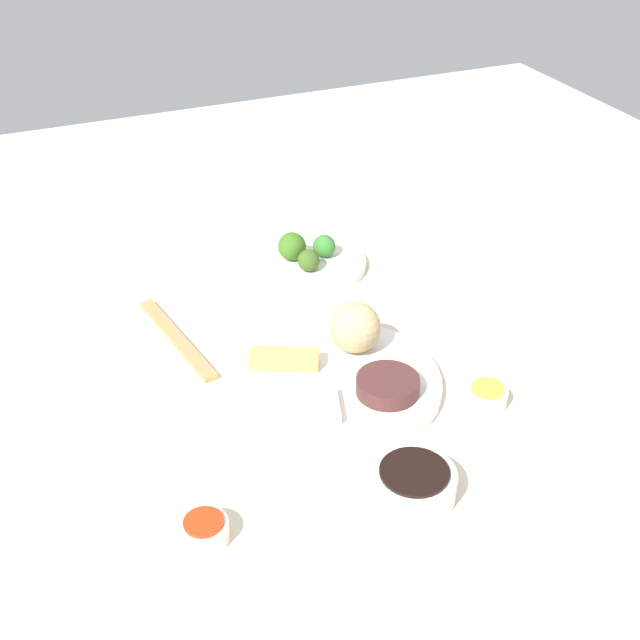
{
  "coord_description": "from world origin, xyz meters",
  "views": [
    {
      "loc": [
        -0.36,
        -0.88,
        0.73
      ],
      "look_at": [
        0.04,
        0.05,
        0.06
      ],
      "focal_mm": 47.44,
      "sensor_mm": 36.0,
      "label": 1
    }
  ],
  "objects": [
    {
      "name": "broccoli_plate",
      "position": [
        0.11,
        0.27,
        0.03
      ],
      "size": [
        0.2,
        0.2,
        0.01
      ],
      "primitive_type": "cylinder",
      "color": "white",
      "rests_on": "tabletop"
    },
    {
      "name": "crab_rangoon_wonton",
      "position": [
        -0.04,
        -0.11,
        0.04
      ],
      "size": [
        0.08,
        0.08,
        0.01
      ],
      "primitive_type": "cube",
      "rotation": [
        0.0,
        0.0,
        -0.3
      ],
      "color": "beige",
      "rests_on": "main_plate"
    },
    {
      "name": "main_plate",
      "position": [
        0.02,
        -0.05,
        0.03
      ],
      "size": [
        0.29,
        0.29,
        0.02
      ],
      "primitive_type": "cylinder",
      "color": "white",
      "rests_on": "tabletop"
    },
    {
      "name": "broccoli_floret_1",
      "position": [
        0.08,
        0.28,
        0.06
      ],
      "size": [
        0.05,
        0.05,
        0.05
      ],
      "primitive_type": "sphere",
      "color": "#36631C",
      "rests_on": "broccoli_plate"
    },
    {
      "name": "sauce_ramekin_sweet_and_sour_liquid",
      "position": [
        -0.22,
        -0.24,
        0.05
      ],
      "size": [
        0.04,
        0.04,
        0.0
      ],
      "primitive_type": "cylinder",
      "color": "red",
      "rests_on": "sauce_ramekin_sweet_and_sour"
    },
    {
      "name": "sauce_ramekin_hot_mustard",
      "position": [
        0.19,
        -0.16,
        0.03
      ],
      "size": [
        0.05,
        0.05,
        0.02
      ],
      "primitive_type": "cylinder",
      "color": "white",
      "rests_on": "tabletop"
    },
    {
      "name": "sauce_ramekin_sweet_and_sour",
      "position": [
        -0.22,
        -0.24,
        0.03
      ],
      "size": [
        0.05,
        0.05,
        0.02
      ],
      "primitive_type": "cylinder",
      "color": "white",
      "rests_on": "tabletop"
    },
    {
      "name": "chopsticks_pair",
      "position": [
        -0.15,
        0.14,
        0.02
      ],
      "size": [
        0.06,
        0.23,
        0.01
      ],
      "primitive_type": "cube",
      "rotation": [
        0.0,
        0.0,
        1.74
      ],
      "color": "#A5804E",
      "rests_on": "tabletop"
    },
    {
      "name": "sauce_ramekin_hot_mustard_liquid",
      "position": [
        0.19,
        -0.16,
        0.05
      ],
      "size": [
        0.04,
        0.04,
        0.0
      ],
      "primitive_type": "cylinder",
      "color": "gold",
      "rests_on": "sauce_ramekin_hot_mustard"
    },
    {
      "name": "rice_scoop",
      "position": [
        0.07,
        -0.0,
        0.07
      ],
      "size": [
        0.07,
        0.07,
        0.07
      ],
      "primitive_type": "sphere",
      "color": "tan",
      "rests_on": "main_plate"
    },
    {
      "name": "soy_sauce_bowl_liquid",
      "position": [
        0.02,
        -0.27,
        0.06
      ],
      "size": [
        0.08,
        0.08,
        0.0
      ],
      "primitive_type": "cylinder",
      "color": "black",
      "rests_on": "soy_sauce_bowl"
    },
    {
      "name": "spring_roll",
      "position": [
        -0.04,
        0.0,
        0.05
      ],
      "size": [
        0.1,
        0.07,
        0.02
      ],
      "primitive_type": "cube",
      "rotation": [
        0.0,
        0.0,
        2.7
      ],
      "color": "tan",
      "rests_on": "main_plate"
    },
    {
      "name": "broccoli_floret_2",
      "position": [
        0.1,
        0.23,
        0.05
      ],
      "size": [
        0.04,
        0.04,
        0.04
      ],
      "primitive_type": "sphere",
      "color": "#38561E",
      "rests_on": "broccoli_plate"
    },
    {
      "name": "tabletop",
      "position": [
        0.0,
        0.0,
        0.01
      ],
      "size": [
        2.2,
        2.2,
        0.02
      ],
      "primitive_type": "cube",
      "color": "beige",
      "rests_on": "ground"
    },
    {
      "name": "soy_sauce_bowl",
      "position": [
        0.02,
        -0.27,
        0.04
      ],
      "size": [
        0.1,
        0.1,
        0.03
      ],
      "primitive_type": "cylinder",
      "color": "white",
      "rests_on": "tabletop"
    },
    {
      "name": "broccoli_floret_0",
      "position": [
        0.14,
        0.27,
        0.05
      ],
      "size": [
        0.04,
        0.04,
        0.04
      ],
      "primitive_type": "sphere",
      "color": "#33722B",
      "rests_on": "broccoli_plate"
    },
    {
      "name": "stir_fry_heap",
      "position": [
        0.07,
        -0.11,
        0.05
      ],
      "size": [
        0.08,
        0.08,
        0.02
      ],
      "primitive_type": "cylinder",
      "color": "#472424",
      "rests_on": "main_plate"
    }
  ]
}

